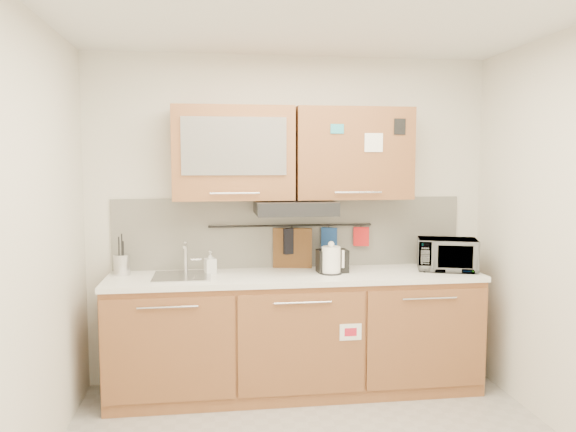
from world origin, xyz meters
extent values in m
plane|color=white|center=(0.00, 0.00, 2.60)|extent=(3.20, 3.20, 0.00)
plane|color=silver|center=(0.00, 1.50, 1.30)|extent=(3.20, 0.00, 3.20)
plane|color=silver|center=(-1.60, 0.00, 1.30)|extent=(0.00, 3.00, 3.00)
cube|color=#9F6338|center=(0.00, 1.20, 0.44)|extent=(2.80, 0.60, 0.88)
cube|color=black|center=(0.00, 1.20, 0.05)|extent=(2.80, 0.54, 0.10)
cube|color=brown|center=(-0.93, 0.89, 0.47)|extent=(0.91, 0.02, 0.74)
cylinder|color=silver|center=(-0.93, 0.86, 0.78)|extent=(0.41, 0.01, 0.01)
cube|color=brown|center=(0.00, 0.89, 0.47)|extent=(0.91, 0.02, 0.74)
cylinder|color=silver|center=(0.00, 0.86, 0.78)|extent=(0.41, 0.01, 0.01)
cube|color=brown|center=(0.93, 0.89, 0.47)|extent=(0.91, 0.02, 0.74)
cylinder|color=silver|center=(0.93, 0.86, 0.78)|extent=(0.41, 0.01, 0.01)
cube|color=white|center=(0.00, 1.19, 0.90)|extent=(2.82, 0.62, 0.04)
cube|color=silver|center=(0.00, 1.49, 1.20)|extent=(2.80, 0.02, 0.56)
cube|color=#9F6338|center=(-0.46, 1.32, 1.83)|extent=(0.90, 0.35, 0.70)
cube|color=silver|center=(-0.46, 1.14, 1.88)|extent=(0.76, 0.02, 0.42)
cube|color=brown|center=(0.46, 1.32, 1.83)|extent=(0.90, 0.35, 0.70)
cube|color=white|center=(0.58, 1.14, 1.91)|extent=(0.14, 0.00, 0.14)
cube|color=black|center=(0.00, 1.25, 1.42)|extent=(0.60, 0.46, 0.10)
cube|color=silver|center=(-0.85, 1.20, 0.92)|extent=(0.42, 0.40, 0.03)
cylinder|color=silver|center=(-0.83, 1.36, 1.04)|extent=(0.03, 0.03, 0.24)
cylinder|color=silver|center=(-0.83, 1.28, 1.14)|extent=(0.02, 0.18, 0.02)
cylinder|color=black|center=(0.00, 1.45, 1.26)|extent=(1.30, 0.02, 0.02)
cylinder|color=silver|center=(-1.30, 1.33, 1.00)|extent=(0.16, 0.16, 0.15)
cylinder|color=black|center=(-1.32, 1.34, 1.06)|extent=(0.01, 0.01, 0.29)
cylinder|color=black|center=(-1.28, 1.31, 1.05)|extent=(0.01, 0.01, 0.26)
cylinder|color=black|center=(-1.30, 1.35, 1.07)|extent=(0.01, 0.01, 0.31)
cylinder|color=black|center=(-1.32, 1.31, 1.03)|extent=(0.01, 0.01, 0.23)
cylinder|color=white|center=(0.26, 1.16, 1.02)|extent=(0.15, 0.15, 0.21)
sphere|color=white|center=(0.26, 1.16, 1.15)|extent=(0.05, 0.05, 0.05)
cube|color=white|center=(0.35, 1.15, 1.03)|extent=(0.02, 0.03, 0.13)
cylinder|color=black|center=(0.26, 1.16, 0.93)|extent=(0.16, 0.16, 0.01)
cube|color=black|center=(0.29, 1.22, 1.01)|extent=(0.24, 0.16, 0.18)
cube|color=black|center=(0.25, 1.22, 1.09)|extent=(0.07, 0.11, 0.01)
cube|color=black|center=(0.33, 1.22, 1.09)|extent=(0.07, 0.11, 0.01)
imported|color=#999999|center=(1.20, 1.18, 1.04)|extent=(0.52, 0.43, 0.25)
imported|color=#999999|center=(-0.64, 1.29, 1.01)|extent=(0.10, 0.10, 0.17)
cube|color=brown|center=(0.01, 1.44, 1.05)|extent=(0.31, 0.09, 0.38)
cube|color=navy|center=(0.31, 1.44, 1.14)|extent=(0.13, 0.08, 0.21)
cube|color=black|center=(0.00, 1.44, 1.14)|extent=(0.14, 0.08, 0.21)
cube|color=red|center=(0.57, 1.44, 1.16)|extent=(0.13, 0.05, 0.15)
camera|label=1|loc=(-0.62, -2.95, 1.77)|focal=35.00mm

